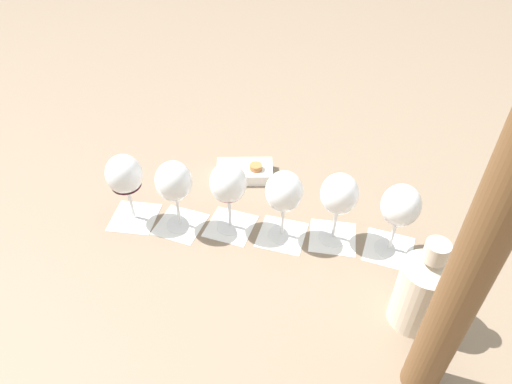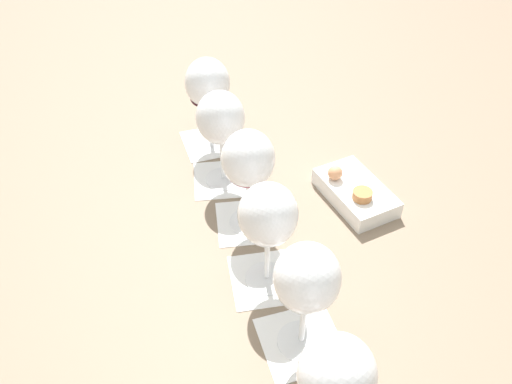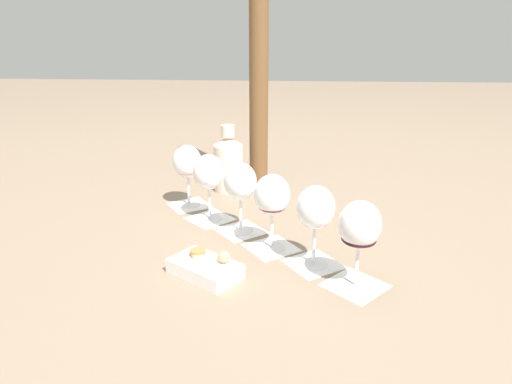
{
  "view_description": "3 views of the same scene",
  "coord_description": "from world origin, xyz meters",
  "px_view_note": "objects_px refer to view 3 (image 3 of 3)",
  "views": [
    {
      "loc": [
        -0.62,
        0.42,
        0.78
      ],
      "look_at": [
        -0.0,
        -0.0,
        0.12
      ],
      "focal_mm": 32.0,
      "sensor_mm": 36.0,
      "label": 1
    },
    {
      "loc": [
        -0.51,
        -0.29,
        0.64
      ],
      "look_at": [
        -0.0,
        -0.0,
        0.12
      ],
      "focal_mm": 38.0,
      "sensor_mm": 36.0,
      "label": 2
    },
    {
      "loc": [
        1.03,
        0.08,
        0.48
      ],
      "look_at": [
        -0.0,
        -0.0,
        0.12
      ],
      "focal_mm": 32.0,
      "sensor_mm": 36.0,
      "label": 3
    }
  ],
  "objects_px": {
    "wine_glass_2": "(240,184)",
    "snack_dish": "(205,267)",
    "wine_glass_0": "(187,164)",
    "wine_glass_4": "(316,211)",
    "wine_glass_5": "(360,228)",
    "ceramic_vase": "(228,163)",
    "wine_glass_1": "(209,175)",
    "umbrella_pole": "(259,47)",
    "wine_glass_3": "(272,198)"
  },
  "relations": [
    {
      "from": "wine_glass_2",
      "to": "snack_dish",
      "type": "bearing_deg",
      "value": -12.03
    },
    {
      "from": "wine_glass_0",
      "to": "wine_glass_4",
      "type": "bearing_deg",
      "value": 46.16
    },
    {
      "from": "wine_glass_5",
      "to": "ceramic_vase",
      "type": "relative_size",
      "value": 0.85
    },
    {
      "from": "snack_dish",
      "to": "wine_glass_4",
      "type": "bearing_deg",
      "value": 105.95
    },
    {
      "from": "wine_glass_5",
      "to": "snack_dish",
      "type": "bearing_deg",
      "value": -93.61
    },
    {
      "from": "wine_glass_0",
      "to": "wine_glass_1",
      "type": "distance_m",
      "value": 0.13
    },
    {
      "from": "wine_glass_1",
      "to": "umbrella_pole",
      "type": "relative_size",
      "value": 0.2
    },
    {
      "from": "wine_glass_5",
      "to": "ceramic_vase",
      "type": "distance_m",
      "value": 0.67
    },
    {
      "from": "wine_glass_0",
      "to": "ceramic_vase",
      "type": "bearing_deg",
      "value": 146.87
    },
    {
      "from": "wine_glass_3",
      "to": "wine_glass_5",
      "type": "relative_size",
      "value": 1.0
    },
    {
      "from": "wine_glass_1",
      "to": "ceramic_vase",
      "type": "height_order",
      "value": "ceramic_vase"
    },
    {
      "from": "wine_glass_2",
      "to": "ceramic_vase",
      "type": "distance_m",
      "value": 0.33
    },
    {
      "from": "wine_glass_0",
      "to": "wine_glass_5",
      "type": "distance_m",
      "value": 0.61
    },
    {
      "from": "wine_glass_4",
      "to": "ceramic_vase",
      "type": "height_order",
      "value": "ceramic_vase"
    },
    {
      "from": "ceramic_vase",
      "to": "snack_dish",
      "type": "relative_size",
      "value": 1.24
    },
    {
      "from": "wine_glass_0",
      "to": "snack_dish",
      "type": "bearing_deg",
      "value": 17.02
    },
    {
      "from": "wine_glass_2",
      "to": "wine_glass_5",
      "type": "height_order",
      "value": "same"
    },
    {
      "from": "wine_glass_5",
      "to": "umbrella_pole",
      "type": "relative_size",
      "value": 0.2
    },
    {
      "from": "wine_glass_5",
      "to": "umbrella_pole",
      "type": "xyz_separation_m",
      "value": [
        -0.67,
        -0.25,
        0.32
      ]
    },
    {
      "from": "wine_glass_3",
      "to": "wine_glass_4",
      "type": "bearing_deg",
      "value": 52.55
    },
    {
      "from": "wine_glass_1",
      "to": "wine_glass_4",
      "type": "height_order",
      "value": "same"
    },
    {
      "from": "wine_glass_1",
      "to": "wine_glass_3",
      "type": "distance_m",
      "value": 0.24
    },
    {
      "from": "wine_glass_2",
      "to": "wine_glass_3",
      "type": "xyz_separation_m",
      "value": [
        0.09,
        0.08,
        -0.0
      ]
    },
    {
      "from": "wine_glass_1",
      "to": "snack_dish",
      "type": "relative_size",
      "value": 1.05
    },
    {
      "from": "ceramic_vase",
      "to": "wine_glass_1",
      "type": "bearing_deg",
      "value": -4.12
    },
    {
      "from": "wine_glass_1",
      "to": "snack_dish",
      "type": "height_order",
      "value": "wine_glass_1"
    },
    {
      "from": "wine_glass_5",
      "to": "ceramic_vase",
      "type": "bearing_deg",
      "value": -149.72
    },
    {
      "from": "wine_glass_1",
      "to": "ceramic_vase",
      "type": "bearing_deg",
      "value": 175.88
    },
    {
      "from": "wine_glass_0",
      "to": "umbrella_pole",
      "type": "relative_size",
      "value": 0.2
    },
    {
      "from": "wine_glass_0",
      "to": "wine_glass_2",
      "type": "relative_size",
      "value": 1.0
    },
    {
      "from": "wine_glass_4",
      "to": "wine_glass_2",
      "type": "bearing_deg",
      "value": -132.72
    },
    {
      "from": "wine_glass_1",
      "to": "wine_glass_2",
      "type": "distance_m",
      "value": 0.12
    },
    {
      "from": "wine_glass_3",
      "to": "snack_dish",
      "type": "height_order",
      "value": "wine_glass_3"
    },
    {
      "from": "wine_glass_4",
      "to": "umbrella_pole",
      "type": "height_order",
      "value": "umbrella_pole"
    },
    {
      "from": "wine_glass_3",
      "to": "wine_glass_5",
      "type": "height_order",
      "value": "same"
    },
    {
      "from": "wine_glass_0",
      "to": "wine_glass_5",
      "type": "relative_size",
      "value": 1.0
    },
    {
      "from": "wine_glass_0",
      "to": "snack_dish",
      "type": "relative_size",
      "value": 1.05
    },
    {
      "from": "wine_glass_3",
      "to": "umbrella_pole",
      "type": "bearing_deg",
      "value": -172.33
    },
    {
      "from": "wine_glass_1",
      "to": "wine_glass_4",
      "type": "relative_size",
      "value": 1.0
    },
    {
      "from": "wine_glass_1",
      "to": "wine_glass_4",
      "type": "xyz_separation_m",
      "value": [
        0.24,
        0.27,
        -0.0
      ]
    },
    {
      "from": "wine_glass_1",
      "to": "wine_glass_4",
      "type": "bearing_deg",
      "value": 48.71
    },
    {
      "from": "ceramic_vase",
      "to": "umbrella_pole",
      "type": "distance_m",
      "value": 0.37
    },
    {
      "from": "wine_glass_2",
      "to": "umbrella_pole",
      "type": "relative_size",
      "value": 0.2
    },
    {
      "from": "umbrella_pole",
      "to": "ceramic_vase",
      "type": "bearing_deg",
      "value": -43.71
    },
    {
      "from": "wine_glass_0",
      "to": "wine_glass_1",
      "type": "bearing_deg",
      "value": 38.91
    },
    {
      "from": "wine_glass_0",
      "to": "wine_glass_5",
      "type": "xyz_separation_m",
      "value": [
        0.42,
        0.43,
        0.0
      ]
    },
    {
      "from": "snack_dish",
      "to": "wine_glass_2",
      "type": "bearing_deg",
      "value": 167.97
    },
    {
      "from": "wine_glass_4",
      "to": "snack_dish",
      "type": "height_order",
      "value": "wine_glass_4"
    },
    {
      "from": "ceramic_vase",
      "to": "snack_dish",
      "type": "height_order",
      "value": "ceramic_vase"
    },
    {
      "from": "wine_glass_2",
      "to": "wine_glass_0",
      "type": "bearing_deg",
      "value": -134.96
    }
  ]
}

